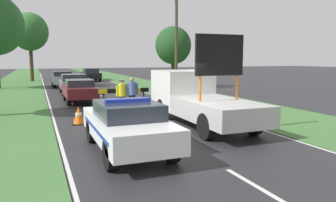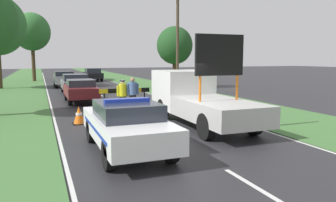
{
  "view_description": "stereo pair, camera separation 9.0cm",
  "coord_description": "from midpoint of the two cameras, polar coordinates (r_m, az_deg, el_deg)",
  "views": [
    {
      "loc": [
        -4.18,
        -9.92,
        2.68
      ],
      "look_at": [
        0.29,
        1.23,
        1.1
      ],
      "focal_mm": 35.0,
      "sensor_mm": 36.0,
      "label": 1
    },
    {
      "loc": [
        -4.1,
        -9.96,
        2.68
      ],
      "look_at": [
        0.29,
        1.23,
        1.1
      ],
      "focal_mm": 35.0,
      "sensor_mm": 36.0,
      "label": 2
    }
  ],
  "objects": [
    {
      "name": "traffic_cone_near_police",
      "position": [
        12.79,
        -6.2,
        -3.56
      ],
      "size": [
        0.35,
        0.35,
        0.49
      ],
      "color": "black",
      "rests_on": "ground"
    },
    {
      "name": "police_officer",
      "position": [
        16.35,
        -8.18,
        1.37
      ],
      "size": [
        0.58,
        0.37,
        1.62
      ],
      "rotation": [
        0.0,
        0.0,
        2.99
      ],
      "color": "#191E38",
      "rests_on": "ground"
    },
    {
      "name": "queued_car_suv_grey",
      "position": [
        25.88,
        -16.18,
        2.98
      ],
      "size": [
        1.93,
        4.11,
        1.48
      ],
      "rotation": [
        0.0,
        0.0,
        3.14
      ],
      "color": "slate",
      "rests_on": "ground"
    },
    {
      "name": "ground_plane",
      "position": [
        11.1,
        0.74,
        -6.49
      ],
      "size": [
        160.0,
        160.0,
        0.0
      ],
      "primitive_type": "plane",
      "color": "#28282B"
    },
    {
      "name": "grass_verge_right",
      "position": [
        31.74,
        -3.01,
        2.66
      ],
      "size": [
        4.76,
        120.0,
        0.03
      ],
      "color": "#427038",
      "rests_on": "ground"
    },
    {
      "name": "road_barrier",
      "position": [
        16.93,
        -7.8,
        1.51
      ],
      "size": [
        2.62,
        0.08,
        1.14
      ],
      "rotation": [
        0.0,
        0.0,
        0.08
      ],
      "color": "black",
      "rests_on": "ground"
    },
    {
      "name": "police_car",
      "position": [
        9.47,
        -7.41,
        -4.1
      ],
      "size": [
        1.84,
        4.72,
        1.55
      ],
      "rotation": [
        0.0,
        0.0,
        -0.0
      ],
      "color": "white",
      "rests_on": "ground"
    },
    {
      "name": "queued_car_wagon_maroon",
      "position": [
        20.64,
        -15.27,
        1.86
      ],
      "size": [
        1.75,
        4.06,
        1.4
      ],
      "rotation": [
        0.0,
        0.0,
        3.14
      ],
      "color": "maroon",
      "rests_on": "ground"
    },
    {
      "name": "roadside_tree_mid_right",
      "position": [
        41.3,
        -23.0,
        11.02
      ],
      "size": [
        4.11,
        4.11,
        7.84
      ],
      "color": "#42301E",
      "rests_on": "ground"
    },
    {
      "name": "work_truck",
      "position": [
        13.45,
        4.73,
        0.68
      ],
      "size": [
        2.13,
        6.4,
        3.51
      ],
      "rotation": [
        0.0,
        0.0,
        3.14
      ],
      "color": "white",
      "rests_on": "ground"
    },
    {
      "name": "queued_car_sedan_silver",
      "position": [
        32.37,
        -18.0,
        3.75
      ],
      "size": [
        1.81,
        4.08,
        1.46
      ],
      "rotation": [
        0.0,
        0.0,
        3.14
      ],
      "color": "#B2B2B7",
      "rests_on": "ground"
    },
    {
      "name": "utility_pole",
      "position": [
        23.1,
        1.35,
        10.52
      ],
      "size": [
        1.2,
        0.2,
        7.58
      ],
      "color": "#473828",
      "rests_on": "ground"
    },
    {
      "name": "pedestrian_civilian",
      "position": [
        16.38,
        -6.44,
        1.61
      ],
      "size": [
        0.62,
        0.4,
        1.73
      ],
      "rotation": [
        0.0,
        0.0,
        0.13
      ],
      "color": "#232326",
      "rests_on": "ground"
    },
    {
      "name": "queued_car_sedan_black",
      "position": [
        39.91,
        -13.33,
        4.55
      ],
      "size": [
        1.82,
        4.32,
        1.5
      ],
      "rotation": [
        0.0,
        0.0,
        3.14
      ],
      "color": "black",
      "rests_on": "ground"
    },
    {
      "name": "grass_verge_left",
      "position": [
        30.12,
        -25.44,
        1.68
      ],
      "size": [
        4.76,
        120.0,
        0.03
      ],
      "color": "#427038",
      "rests_on": "ground"
    },
    {
      "name": "traffic_cone_centre_front",
      "position": [
        13.86,
        -15.48,
        -2.42
      ],
      "size": [
        0.53,
        0.53,
        0.73
      ],
      "color": "black",
      "rests_on": "ground"
    },
    {
      "name": "roadside_tree_near_right",
      "position": [
        29.34,
        0.83,
        9.62
      ],
      "size": [
        3.17,
        3.17,
        5.47
      ],
      "color": "#42301E",
      "rests_on": "ground"
    },
    {
      "name": "lane_markings",
      "position": [
        29.86,
        -13.8,
        2.13
      ],
      "size": [
        7.28,
        69.17,
        0.01
      ],
      "color": "silver",
      "rests_on": "ground"
    }
  ]
}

